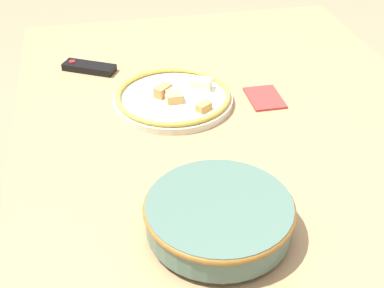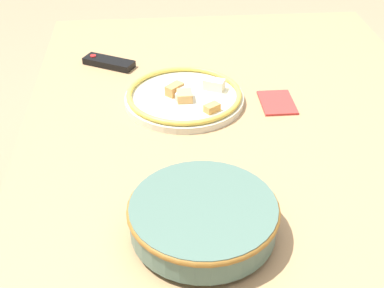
{
  "view_description": "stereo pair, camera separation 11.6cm",
  "coord_description": "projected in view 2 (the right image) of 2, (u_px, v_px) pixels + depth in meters",
  "views": [
    {
      "loc": [
        -1.04,
        0.33,
        1.41
      ],
      "look_at": [
        -0.09,
        0.13,
        0.74
      ],
      "focal_mm": 50.0,
      "sensor_mm": 36.0,
      "label": 1
    },
    {
      "loc": [
        -1.06,
        0.21,
        1.41
      ],
      "look_at": [
        -0.09,
        0.13,
        0.74
      ],
      "focal_mm": 50.0,
      "sensor_mm": 36.0,
      "label": 2
    }
  ],
  "objects": [
    {
      "name": "dining_table",
      "position": [
        242.0,
        154.0,
        1.32
      ],
      "size": [
        1.51,
        1.07,
        0.7
      ],
      "color": "tan",
      "rests_on": "ground_plane"
    },
    {
      "name": "noodle_bowl",
      "position": [
        203.0,
        217.0,
        0.98
      ],
      "size": [
        0.28,
        0.28,
        0.07
      ],
      "color": "#4C6B5B",
      "rests_on": "dining_table"
    },
    {
      "name": "food_plate",
      "position": [
        185.0,
        97.0,
        1.4
      ],
      "size": [
        0.31,
        0.31,
        0.05
      ],
      "color": "beige",
      "rests_on": "dining_table"
    },
    {
      "name": "folded_napkin",
      "position": [
        277.0,
        103.0,
        1.4
      ],
      "size": [
        0.12,
        0.09,
        0.01
      ],
      "color": "#B2332D",
      "rests_on": "dining_table"
    },
    {
      "name": "tv_remote",
      "position": [
        109.0,
        62.0,
        1.58
      ],
      "size": [
        0.12,
        0.16,
        0.02
      ],
      "rotation": [
        0.0,
        0.0,
        5.78
      ],
      "color": "black",
      "rests_on": "dining_table"
    }
  ]
}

